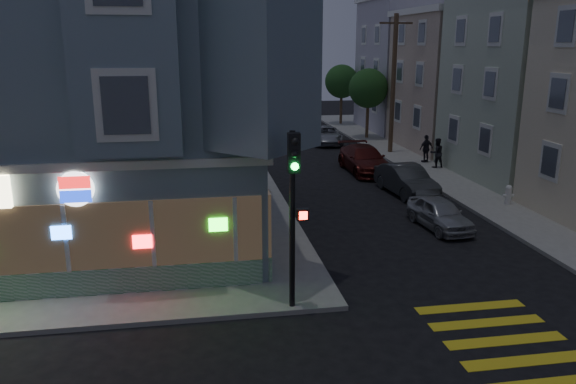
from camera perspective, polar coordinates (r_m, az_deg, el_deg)
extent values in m
plane|color=black|center=(14.06, -3.94, -16.51)|extent=(120.00, 120.00, 0.00)
cube|color=gray|center=(43.05, 24.73, 3.86)|extent=(24.00, 42.00, 0.15)
cube|color=slate|center=(23.54, -21.91, 9.79)|extent=(14.00, 14.00, 11.00)
cube|color=silver|center=(23.72, -21.53, 5.83)|extent=(14.30, 14.30, 0.25)
cube|color=#196B33|center=(17.98, -24.94, -8.68)|extent=(13.60, 0.12, 0.80)
cube|color=#382B1E|center=(17.50, -25.44, -4.46)|extent=(13.60, 0.10, 2.00)
cylinder|color=white|center=(16.64, -20.78, 0.30)|extent=(1.00, 0.12, 1.00)
cube|color=tan|center=(42.37, 19.91, 10.44)|extent=(12.00, 8.60, 9.00)
cube|color=#A9A3B3|center=(50.38, 14.96, 12.25)|extent=(12.00, 8.60, 10.50)
cylinder|color=#4C3826|center=(38.35, 10.64, 10.68)|extent=(0.30, 0.30, 9.00)
cube|color=#4C3826|center=(38.27, 10.93, 16.50)|extent=(2.20, 0.12, 0.12)
cylinder|color=#4C3826|center=(44.35, 8.06, 7.56)|extent=(0.24, 0.24, 3.20)
sphere|color=#18441B|center=(44.13, 8.17, 10.39)|extent=(3.00, 3.00, 3.00)
cylinder|color=#4C3826|center=(51.98, 5.41, 8.70)|extent=(0.24, 0.24, 3.20)
sphere|color=#18441B|center=(51.79, 5.47, 11.12)|extent=(3.00, 3.00, 3.00)
imported|color=black|center=(34.38, 14.87, 3.86)|extent=(0.91, 0.75, 1.75)
imported|color=#232028|center=(35.78, 13.86, 4.30)|extent=(1.07, 0.71, 1.69)
imported|color=#A4A7AC|center=(23.57, 15.15, -2.13)|extent=(1.78, 3.77, 1.25)
imported|color=#35383A|center=(28.37, 11.93, 1.18)|extent=(2.00, 4.63, 1.48)
imported|color=#501612|center=(32.97, 7.76, 3.30)|extent=(2.21, 5.25, 1.51)
imported|color=#989CA2|center=(42.21, 3.89, 5.79)|extent=(2.57, 4.83, 1.29)
cylinder|color=black|center=(15.21, 0.43, -3.03)|extent=(0.16, 0.16, 4.97)
cube|color=black|center=(14.52, 0.60, 4.00)|extent=(0.33, 0.29, 1.04)
sphere|color=black|center=(14.31, 0.71, 5.17)|extent=(0.20, 0.20, 0.20)
sphere|color=black|center=(14.37, 0.71, 3.88)|extent=(0.20, 0.20, 0.20)
sphere|color=#19F23F|center=(14.43, 0.70, 2.60)|extent=(0.20, 0.20, 0.20)
cube|color=black|center=(15.01, 1.49, -2.29)|extent=(0.32, 0.21, 0.32)
cube|color=#FF2614|center=(14.91, 1.57, -2.41)|extent=(0.22, 0.02, 0.22)
cylinder|color=white|center=(27.64, 21.46, -0.44)|extent=(0.27, 0.27, 0.69)
sphere|color=white|center=(27.54, 21.54, 0.36)|extent=(0.30, 0.30, 0.30)
cylinder|color=white|center=(27.62, 21.47, -0.33)|extent=(0.51, 0.14, 0.14)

